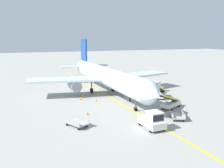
{
  "coord_description": "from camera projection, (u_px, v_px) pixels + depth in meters",
  "views": [
    {
      "loc": [
        -16.16,
        -29.59,
        10.55
      ],
      "look_at": [
        -0.91,
        9.15,
        2.5
      ],
      "focal_mm": 38.98,
      "sensor_mm": 36.0,
      "label": 1
    }
  ],
  "objects": [
    {
      "name": "ground_plane",
      "position": [
        141.0,
        112.0,
        34.84
      ],
      "size": [
        300.0,
        300.0,
        0.0
      ],
      "primitive_type": "plane",
      "color": "#9E9B93"
    },
    {
      "name": "taxi_line_yellow",
      "position": [
        121.0,
        104.0,
        39.09
      ],
      "size": [
        2.64,
        79.97,
        0.01
      ],
      "primitive_type": "cube",
      "rotation": [
        0.0,
        0.0,
        0.03
      ],
      "color": "yellow",
      "rests_on": "ground"
    },
    {
      "name": "airliner",
      "position": [
        105.0,
        76.0,
        45.46
      ],
      "size": [
        28.6,
        35.28,
        10.1
      ],
      "color": "silver",
      "rests_on": "ground"
    },
    {
      "name": "pushback_tug",
      "position": [
        153.0,
        120.0,
        28.33
      ],
      "size": [
        1.94,
        3.62,
        2.2
      ],
      "color": "silver",
      "rests_on": "ground"
    },
    {
      "name": "baggage_tug_near_wing",
      "position": [
        158.0,
        87.0,
        47.7
      ],
      "size": [
        2.73,
        2.28,
        2.1
      ],
      "color": "silver",
      "rests_on": "ground"
    },
    {
      "name": "belt_loader_forward_hold",
      "position": [
        161.0,
        94.0,
        42.75
      ],
      "size": [
        4.26,
        4.56,
        2.59
      ],
      "color": "silver",
      "rests_on": "ground"
    },
    {
      "name": "belt_loader_aft_hold",
      "position": [
        171.0,
        103.0,
        36.61
      ],
      "size": [
        5.02,
        3.39,
        2.59
      ],
      "color": "silver",
      "rests_on": "ground"
    },
    {
      "name": "baggage_cart_loaded",
      "position": [
        77.0,
        123.0,
        29.1
      ],
      "size": [
        2.67,
        3.71,
        0.94
      ],
      "color": "#A5A5A8",
      "rests_on": "ground"
    },
    {
      "name": "baggage_cart_empty_trailing",
      "position": [
        177.0,
        115.0,
        31.81
      ],
      "size": [
        2.56,
        3.76,
        0.94
      ],
      "color": "#A5A5A8",
      "rests_on": "ground"
    },
    {
      "name": "ground_crew_marshaller",
      "position": [
        130.0,
        96.0,
        40.19
      ],
      "size": [
        0.36,
        0.24,
        1.7
      ],
      "color": "#26262D",
      "rests_on": "ground"
    },
    {
      "name": "safety_cone_nose_left",
      "position": [
        138.0,
        90.0,
        47.79
      ],
      "size": [
        0.36,
        0.36,
        0.44
      ],
      "primitive_type": "cone",
      "color": "orange",
      "rests_on": "ground"
    },
    {
      "name": "safety_cone_nose_right",
      "position": [
        88.0,
        113.0,
        33.46
      ],
      "size": [
        0.36,
        0.36,
        0.44
      ],
      "primitive_type": "cone",
      "color": "orange",
      "rests_on": "ground"
    },
    {
      "name": "safety_cone_wingtip_left",
      "position": [
        96.0,
        100.0,
        40.61
      ],
      "size": [
        0.36,
        0.36,
        0.44
      ],
      "primitive_type": "cone",
      "color": "orange",
      "rests_on": "ground"
    },
    {
      "name": "safety_cone_wingtip_right",
      "position": [
        81.0,
        99.0,
        41.4
      ],
      "size": [
        0.36,
        0.36,
        0.44
      ],
      "primitive_type": "cone",
      "color": "orange",
      "rests_on": "ground"
    }
  ]
}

